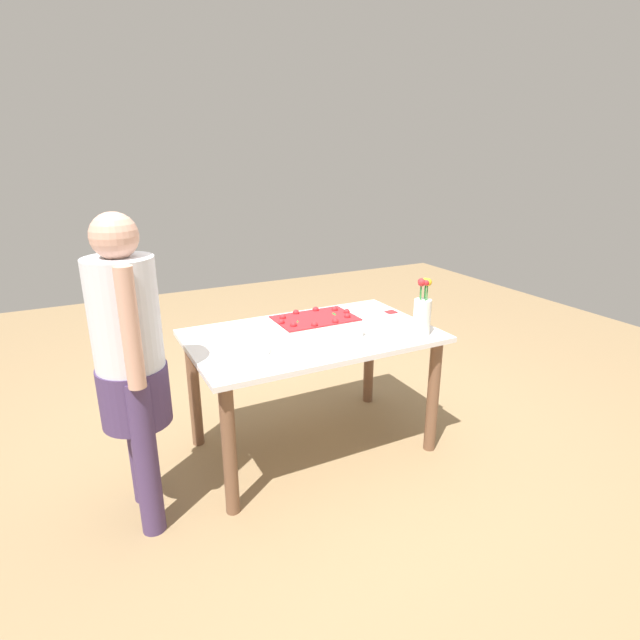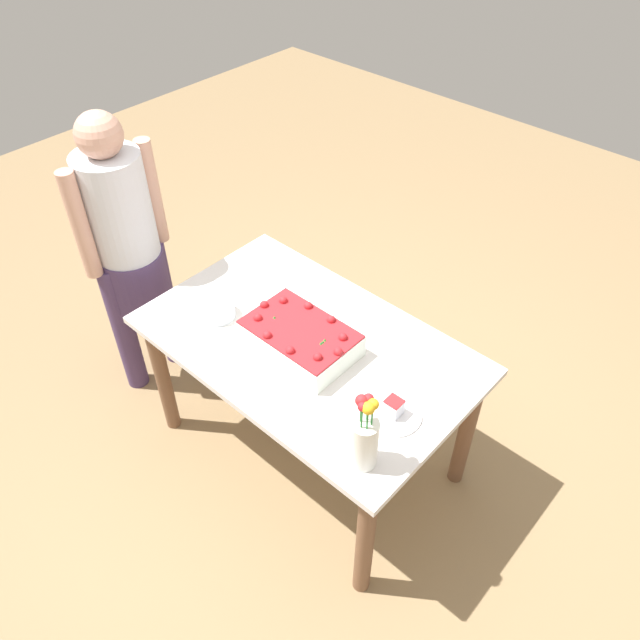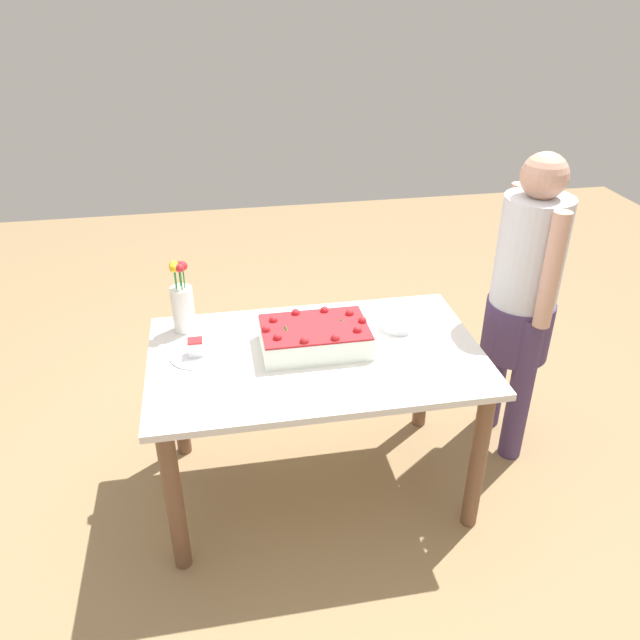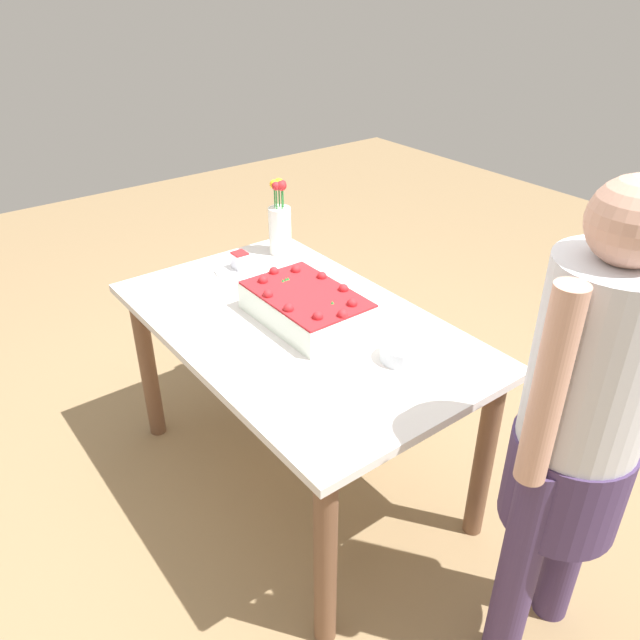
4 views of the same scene
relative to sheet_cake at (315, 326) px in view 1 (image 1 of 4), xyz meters
name	(u,v)px [view 1 (image 1 of 4)]	position (x,y,z in m)	size (l,w,h in m)	color
ground_plane	(313,446)	(0.00, -0.04, -0.79)	(8.00, 8.00, 0.00)	#90744F
dining_table	(312,353)	(0.00, -0.04, -0.17)	(1.39, 0.85, 0.74)	silver
sheet_cake	(315,326)	(0.00, 0.00, 0.00)	(0.45, 0.29, 0.13)	white
serving_plate_with_slice	(391,321)	(-0.50, 0.02, -0.04)	(0.22, 0.22, 0.08)	white
cake_knife	(216,333)	(0.49, -0.29, -0.05)	(0.18, 0.02, 0.00)	silver
flower_vase	(422,313)	(-0.54, 0.26, 0.08)	(0.10, 0.10, 0.33)	white
fruit_bowl	(254,349)	(0.40, 0.10, -0.03)	(0.15, 0.15, 0.06)	silver
person_standing	(130,356)	(0.99, 0.13, 0.06)	(0.31, 0.45, 1.49)	#46335B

